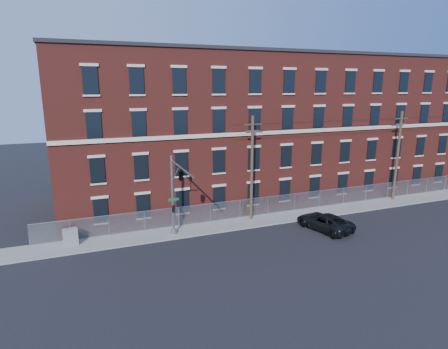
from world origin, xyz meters
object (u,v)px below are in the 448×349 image
Objects in this scene: pickup_truck at (324,222)px; utility_cabinet at (70,237)px; utility_pole_near at (252,167)px; traffic_signal_mast at (179,182)px.

utility_cabinet is (-21.53, 4.33, 0.08)m from pickup_truck.
utility_pole_near reaches higher than pickup_truck.
utility_pole_near is (8.00, 3.42, -0.05)m from traffic_signal_mast.
utility_pole_near is 1.85× the size of pickup_truck.
utility_pole_near is at bearing -6.42° from utility_cabinet.
traffic_signal_mast is 0.70× the size of utility_pole_near.
pickup_truck is 21.96m from utility_cabinet.
utility_pole_near is 7.06× the size of utility_cabinet.
utility_cabinet is (-16.38, -0.39, -4.51)m from utility_pole_near.
traffic_signal_mast is at bearing -27.66° from utility_cabinet.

